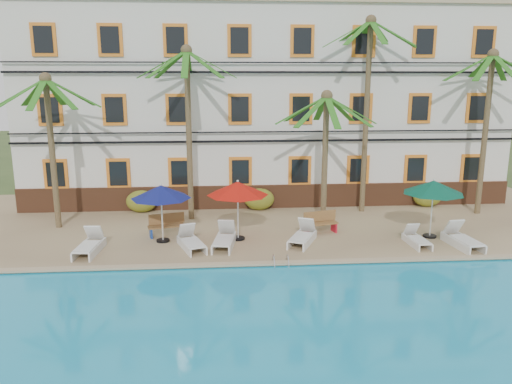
{
  "coord_description": "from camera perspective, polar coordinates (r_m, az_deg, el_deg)",
  "views": [
    {
      "loc": [
        -2.61,
        -17.58,
        6.72
      ],
      "look_at": [
        -1.02,
        3.0,
        2.0
      ],
      "focal_mm": 35.0,
      "sensor_mm": 36.0,
      "label": 1
    }
  ],
  "objects": [
    {
      "name": "shrub_mid",
      "position": [
        24.97,
        0.37,
        -0.83
      ],
      "size": [
        1.5,
        0.9,
        1.1
      ],
      "primitive_type": "ellipsoid",
      "color": "#275518",
      "rests_on": "pool_deck"
    },
    {
      "name": "ground",
      "position": [
        19.0,
        3.8,
        -7.86
      ],
      "size": [
        100.0,
        100.0,
        0.0
      ],
      "primitive_type": "plane",
      "color": "#384C23",
      "rests_on": "ground"
    },
    {
      "name": "lounger_e",
      "position": [
        20.85,
        17.88,
        -5.12
      ],
      "size": [
        0.67,
        1.67,
        0.78
      ],
      "color": "white",
      "rests_on": "pool_deck"
    },
    {
      "name": "umbrella_red",
      "position": [
        20.05,
        -2.1,
        0.38
      ],
      "size": [
        2.5,
        2.5,
        2.5
      ],
      "color": "black",
      "rests_on": "pool_deck"
    },
    {
      "name": "pool_deck",
      "position": [
        23.67,
        2.09,
        -3.31
      ],
      "size": [
        30.0,
        12.0,
        0.25
      ],
      "primitive_type": "cube",
      "color": "tan",
      "rests_on": "ground"
    },
    {
      "name": "swimming_pool",
      "position": [
        12.75,
        8.5,
        -18.56
      ],
      "size": [
        26.0,
        12.0,
        0.2
      ],
      "primitive_type": "cube",
      "color": "#1A9BC9",
      "rests_on": "ground"
    },
    {
      "name": "shrub_left",
      "position": [
        25.18,
        -12.95,
        -1.05
      ],
      "size": [
        1.5,
        0.9,
        1.1
      ],
      "primitive_type": "ellipsoid",
      "color": "#275518",
      "rests_on": "pool_deck"
    },
    {
      "name": "lounger_d",
      "position": [
        20.12,
        5.34,
        -5.02
      ],
      "size": [
        1.48,
        2.09,
        0.93
      ],
      "color": "white",
      "rests_on": "pool_deck"
    },
    {
      "name": "palm_a",
      "position": [
        23.11,
        -22.49,
        6.75
      ],
      "size": [
        4.41,
        4.41,
        6.71
      ],
      "color": "brown",
      "rests_on": "pool_deck"
    },
    {
      "name": "palm_e",
      "position": [
        26.04,
        24.94,
        8.52
      ],
      "size": [
        4.41,
        4.41,
        7.8
      ],
      "color": "brown",
      "rests_on": "pool_deck"
    },
    {
      "name": "bench_right",
      "position": [
        21.49,
        7.29,
        -3.44
      ],
      "size": [
        1.57,
        0.84,
        0.93
      ],
      "color": "olive",
      "rests_on": "pool_deck"
    },
    {
      "name": "palm_b",
      "position": [
        22.89,
        -7.76,
        9.32
      ],
      "size": [
        4.41,
        4.41,
        7.92
      ],
      "color": "brown",
      "rests_on": "pool_deck"
    },
    {
      "name": "lounger_a",
      "position": [
        19.99,
        -18.5,
        -5.78
      ],
      "size": [
        0.87,
        2.03,
        0.94
      ],
      "color": "white",
      "rests_on": "pool_deck"
    },
    {
      "name": "umbrella_blue",
      "position": [
        20.14,
        -10.81,
        -0.02
      ],
      "size": [
        2.41,
        2.41,
        2.41
      ],
      "color": "black",
      "rests_on": "pool_deck"
    },
    {
      "name": "pool_coping",
      "position": [
        18.07,
        4.22,
        -8.04
      ],
      "size": [
        30.0,
        0.35,
        0.06
      ],
      "primitive_type": "cube",
      "color": "tan",
      "rests_on": "pool_deck"
    },
    {
      "name": "pool_ladder",
      "position": [
        17.93,
        2.82,
        -8.29
      ],
      "size": [
        0.54,
        0.74,
        0.74
      ],
      "color": "silver",
      "rests_on": "ground"
    },
    {
      "name": "bench_left",
      "position": [
        21.29,
        -10.25,
        -3.7
      ],
      "size": [
        1.57,
        0.85,
        0.93
      ],
      "color": "olive",
      "rests_on": "pool_deck"
    },
    {
      "name": "shrub_right",
      "position": [
        27.1,
        19.01,
        -0.45
      ],
      "size": [
        1.5,
        0.9,
        1.1
      ],
      "primitive_type": "ellipsoid",
      "color": "#275518",
      "rests_on": "pool_deck"
    },
    {
      "name": "lounger_c",
      "position": [
        19.71,
        -3.63,
        -5.35
      ],
      "size": [
        1.04,
        2.12,
        0.96
      ],
      "color": "white",
      "rests_on": "pool_deck"
    },
    {
      "name": "lounger_f",
      "position": [
        21.25,
        22.51,
        -4.97
      ],
      "size": [
        0.93,
        2.11,
        0.96
      ],
      "color": "white",
      "rests_on": "pool_deck"
    },
    {
      "name": "lounger_b",
      "position": [
        19.58,
        -7.42,
        -5.62
      ],
      "size": [
        1.27,
        2.02,
        0.9
      ],
      "color": "white",
      "rests_on": "pool_deck"
    },
    {
      "name": "palm_c",
      "position": [
        21.9,
        7.95,
        6.17
      ],
      "size": [
        4.41,
        4.41,
        5.99
      ],
      "color": "brown",
      "rests_on": "pool_deck"
    },
    {
      "name": "hotel_building",
      "position": [
        27.71,
        1.01,
        10.1
      ],
      "size": [
        25.4,
        6.44,
        10.22
      ],
      "color": "silver",
      "rests_on": "pool_deck"
    },
    {
      "name": "umbrella_green",
      "position": [
        21.6,
        19.63,
        0.49
      ],
      "size": [
        2.48,
        2.48,
        2.48
      ],
      "color": "black",
      "rests_on": "pool_deck"
    },
    {
      "name": "palm_d",
      "position": [
        24.61,
        12.63,
        11.22
      ],
      "size": [
        4.41,
        4.41,
        9.31
      ],
      "color": "brown",
      "rests_on": "pool_deck"
    }
  ]
}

